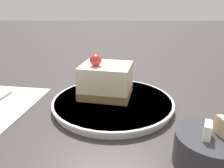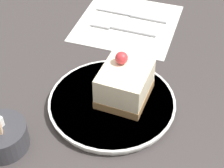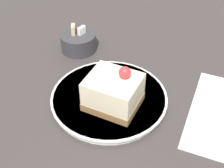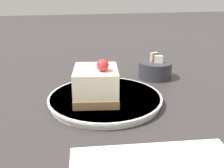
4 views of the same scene
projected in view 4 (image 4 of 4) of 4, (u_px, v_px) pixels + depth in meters
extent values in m
plane|color=#383333|center=(99.00, 112.00, 0.46)|extent=(4.00, 4.00, 0.00)
cylinder|color=silver|center=(105.00, 99.00, 0.49)|extent=(0.21, 0.21, 0.01)
cylinder|color=silver|center=(105.00, 97.00, 0.49)|extent=(0.22, 0.22, 0.00)
cube|color=olive|center=(98.00, 96.00, 0.47)|extent=(0.11, 0.10, 0.02)
cube|color=beige|center=(97.00, 80.00, 0.46)|extent=(0.10, 0.09, 0.05)
sphere|color=red|center=(103.00, 65.00, 0.43)|extent=(0.02, 0.02, 0.02)
cylinder|color=#333338|center=(155.00, 70.00, 0.63)|extent=(0.08, 0.08, 0.04)
cube|color=#D8B28C|center=(154.00, 57.00, 0.63)|extent=(0.01, 0.02, 0.02)
cube|color=white|center=(159.00, 60.00, 0.61)|extent=(0.02, 0.02, 0.02)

